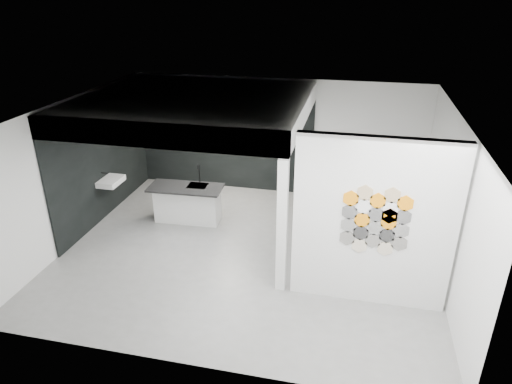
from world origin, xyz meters
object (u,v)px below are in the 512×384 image
Objects in this scene: kettle at (264,138)px; stockpot at (184,132)px; bottle_dark at (211,134)px; glass_vase at (282,139)px; utensil_cup at (200,134)px; wall_basin at (111,181)px; kitchen_island at (188,203)px; partition_panel at (373,224)px; glass_bowl at (280,140)px.

stockpot is at bearing 173.14° from kettle.
bottle_dark is (-1.34, 0.00, 0.02)m from kettle.
utensil_cup is at bearing 180.00° from glass_vase.
wall_basin is at bearing -152.05° from kettle.
wall_basin is 2.69m from bottle_dark.
glass_vase is 1.18× the size of utensil_cup.
bottle_dark is (0.70, 0.00, 0.01)m from stockpot.
kitchen_island is at bearing 6.17° from wall_basin.
partition_panel is 5.44m from bottle_dark.
utensil_cup is (1.36, 2.07, 0.52)m from wall_basin.
partition_panel reaches higher than kitchen_island.
stockpot is at bearing 108.57° from kitchen_island.
partition_panel is 16.05× the size of bottle_dark.
kitchen_island is 2.70m from glass_bowl.
kettle is at bearing 180.00° from glass_bowl.
bottle_dark is at bearing 134.75° from partition_panel.
glass_vase reaches higher than glass_bowl.
glass_vase is 0.73× the size of bottle_dark.
kettle is at bearing 34.81° from wall_basin.
kitchen_island is 14.65× the size of utensil_cup.
kettle is (-2.49, 3.87, -0.01)m from partition_panel.
stockpot is 1.24× the size of kettle.
utensil_cup reaches higher than glass_bowl.
glass_bowl is 1.01× the size of glass_vase.
partition_panel is at bearing -18.23° from wall_basin.
kettle reaches higher than glass_bowl.
wall_basin is 1.73m from kitchen_island.
kitchen_island is at bearing -131.85° from glass_bowl.
glass_vase reaches higher than wall_basin.
partition_panel is 4.60m from kettle.
wall_basin is 3.66m from kettle.
utensil_cup reaches higher than wall_basin.
glass_bowl is at bearing -6.86° from kettle.
bottle_dark is (1.63, 2.07, 0.56)m from wall_basin.
stockpot is at bearing 139.56° from partition_panel.
kettle reaches higher than kitchen_island.
partition_panel is 25.70× the size of utensil_cup.
stockpot is (0.93, 2.07, 0.55)m from wall_basin.
utensil_cup is at bearing 0.00° from stockpot.
kettle is at bearing 52.58° from kitchen_island.
glass_vase reaches higher than kitchen_island.
stockpot is 0.43m from utensil_cup.
wall_basin is 4.68× the size of glass_vase.
glass_vase is at bearing 118.23° from partition_panel.
kettle is 0.89× the size of bottle_dark.
kettle is (1.31, 1.89, 0.96)m from kitchen_island.
kettle reaches higher than wall_basin.
utensil_cup is (-1.99, 0.00, 0.01)m from glass_bowl.
partition_panel is 18.07× the size of kettle.
glass_bowl is at bearing 0.00° from bottle_dark.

